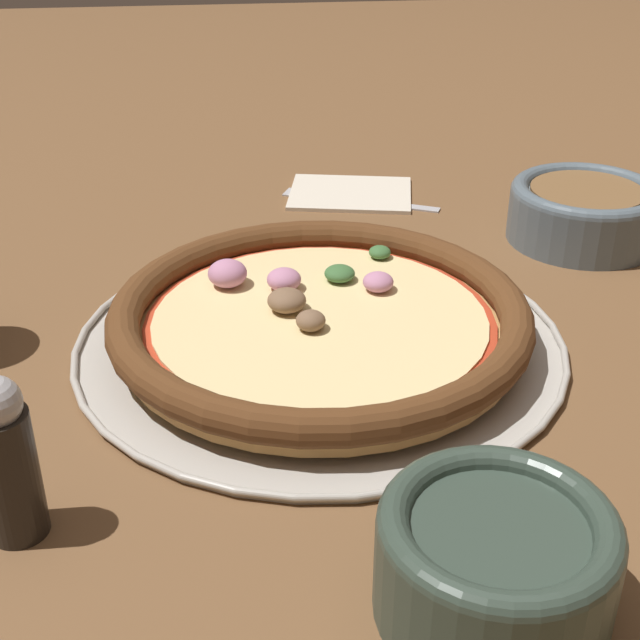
% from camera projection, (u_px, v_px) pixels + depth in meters
% --- Properties ---
extents(ground_plane, '(3.00, 3.00, 0.00)m').
position_uv_depth(ground_plane, '(320.00, 345.00, 0.68)').
color(ground_plane, brown).
extents(pizza_tray, '(0.37, 0.37, 0.01)m').
position_uv_depth(pizza_tray, '(320.00, 341.00, 0.68)').
color(pizza_tray, '#B7B2A8').
rests_on(pizza_tray, ground_plane).
extents(pizza, '(0.32, 0.32, 0.04)m').
position_uv_depth(pizza, '(319.00, 317.00, 0.67)').
color(pizza, tan).
rests_on(pizza, pizza_tray).
extents(bowl_near, '(0.12, 0.12, 0.06)m').
position_uv_depth(bowl_near, '(495.00, 559.00, 0.44)').
color(bowl_near, '#334238').
rests_on(bowl_near, ground_plane).
extents(bowl_far, '(0.14, 0.14, 0.06)m').
position_uv_depth(bowl_far, '(585.00, 210.00, 0.84)').
color(bowl_far, slate).
rests_on(bowl_far, ground_plane).
extents(napkin, '(0.15, 0.13, 0.01)m').
position_uv_depth(napkin, '(350.00, 192.00, 0.96)').
color(napkin, beige).
rests_on(napkin, ground_plane).
extents(fork, '(0.16, 0.09, 0.00)m').
position_uv_depth(fork, '(350.00, 199.00, 0.95)').
color(fork, '#B7B7BC').
rests_on(fork, ground_plane).
extents(pepper_shaker, '(0.03, 0.03, 0.10)m').
position_uv_depth(pepper_shaker, '(6.00, 459.00, 0.48)').
color(pepper_shaker, black).
rests_on(pepper_shaker, ground_plane).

